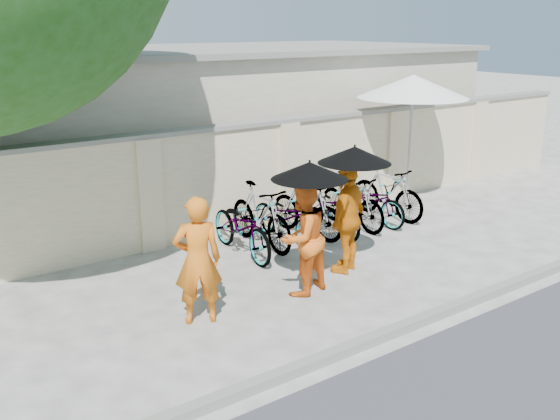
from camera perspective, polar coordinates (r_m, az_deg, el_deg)
ground at (r=9.39m, az=2.14°, el=-7.68°), size 80.00×80.00×0.00m
kerb at (r=8.24m, az=9.59°, el=-11.15°), size 40.00×0.16×0.12m
compound_wall at (r=12.10m, az=-3.43°, el=2.91°), size 20.00×0.30×2.00m
building_behind at (r=15.71m, az=-7.93°, el=8.20°), size 14.00×6.00×3.20m
monk_left at (r=8.31m, az=-7.55°, el=-4.59°), size 0.75×0.62×1.76m
monk_center at (r=9.13m, az=2.07°, el=-2.55°), size 0.96×0.82×1.73m
parasol_center at (r=8.82m, az=2.72°, el=3.61°), size 1.11×1.11×1.03m
monk_right at (r=10.00m, az=6.24°, el=-0.74°), size 1.14×0.83×1.79m
parasol_right at (r=9.70m, az=6.83°, el=5.03°), size 1.15×1.15×1.05m
patio_umbrella at (r=13.83m, az=12.07°, el=10.87°), size 3.06×3.06×2.84m
bike_0 at (r=10.76m, az=-3.49°, el=-1.57°), size 0.80×1.98×1.02m
bike_1 at (r=11.16m, az=-1.80°, el=-0.52°), size 0.58×1.93×1.15m
bike_2 at (r=11.41m, az=0.56°, el=-0.64°), size 0.77×1.86×0.95m
bike_3 at (r=11.73m, az=2.44°, el=0.17°), size 0.75×1.86×1.09m
bike_4 at (r=11.95m, az=4.81°, el=0.12°), size 0.85×1.89×0.96m
bike_5 at (r=12.27m, az=6.59°, el=0.83°), size 0.52×1.81×1.09m
bike_6 at (r=12.64m, az=8.28°, el=0.87°), size 0.76×1.82×0.94m
bike_7 at (r=13.01m, az=9.77°, el=1.63°), size 0.71×1.88×1.10m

